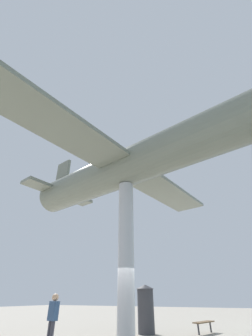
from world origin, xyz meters
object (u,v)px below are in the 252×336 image
at_px(support_pylon_central, 126,254).
at_px(plaza_bench, 204,323).
at_px(suspended_airplane, 130,166).
at_px(visitor_person, 53,316).
at_px(info_kiosk, 146,308).

distance_m(support_pylon_central, plaza_bench, 6.44).
height_order(support_pylon_central, suspended_airplane, suspended_airplane).
distance_m(visitor_person, info_kiosk, 5.10).
bearing_deg(suspended_airplane, plaza_bench, 179.66).
bearing_deg(suspended_airplane, info_kiosk, -151.69).
height_order(visitor_person, info_kiosk, info_kiosk).
xyz_separation_m(support_pylon_central, suspended_airplane, (0.05, 0.23, 3.90)).
distance_m(support_pylon_central, visitor_person, 3.46).
bearing_deg(support_pylon_central, suspended_airplane, 77.48).
xyz_separation_m(visitor_person, info_kiosk, (-4.79, 1.76, 0.14)).
bearing_deg(visitor_person, plaza_bench, -106.84).
bearing_deg(suspended_airplane, visitor_person, -66.71).
bearing_deg(support_pylon_central, info_kiosk, -166.99).
height_order(suspended_airplane, info_kiosk, suspended_airplane).
xyz_separation_m(plaza_bench, info_kiosk, (1.52, -2.51, 0.66)).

